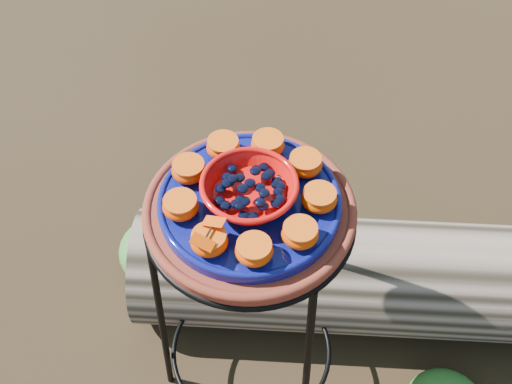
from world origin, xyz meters
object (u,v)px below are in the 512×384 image
at_px(plant_stand, 251,309).
at_px(cobalt_plate, 250,203).
at_px(red_bowl, 249,191).
at_px(terracotta_saucer, 250,212).
at_px(driftwood_log, 448,281).

xyz_separation_m(plant_stand, cobalt_plate, (0.00, 0.00, 0.39)).
bearing_deg(red_bowl, plant_stand, 0.00).
distance_m(plant_stand, terracotta_saucer, 0.37).
bearing_deg(plant_stand, driftwood_log, 44.90).
relative_size(terracotta_saucer, cobalt_plate, 1.17).
bearing_deg(plant_stand, cobalt_plate, 0.00).
relative_size(plant_stand, cobalt_plate, 2.09).
height_order(cobalt_plate, driftwood_log, cobalt_plate).
distance_m(plant_stand, driftwood_log, 0.60).
bearing_deg(cobalt_plate, terracotta_saucer, 0.00).
xyz_separation_m(plant_stand, driftwood_log, (0.41, 0.40, -0.19)).
height_order(plant_stand, cobalt_plate, cobalt_plate).
height_order(red_bowl, driftwood_log, red_bowl).
xyz_separation_m(red_bowl, driftwood_log, (0.41, 0.40, -0.62)).
xyz_separation_m(cobalt_plate, red_bowl, (0.00, 0.00, 0.03)).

